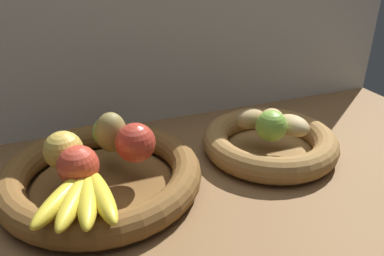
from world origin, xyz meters
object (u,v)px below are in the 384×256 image
at_px(apple_golden_left, 63,150).
at_px(potato_oblong, 251,119).
at_px(fruit_bowl_right, 269,142).
at_px(lime_near, 271,126).
at_px(apple_red_right, 136,144).
at_px(apple_red_front, 78,166).
at_px(potato_large, 272,120).
at_px(pear_brown, 111,132).
at_px(banana_bunch_front, 82,196).
at_px(potato_small, 292,125).
at_px(apple_green_back, 108,132).
at_px(fruit_bowl_left, 102,175).

distance_m(apple_golden_left, potato_oblong, 0.41).
height_order(fruit_bowl_right, lime_near, lime_near).
relative_size(apple_golden_left, apple_red_right, 0.94).
distance_m(apple_red_front, potato_large, 0.43).
bearing_deg(pear_brown, fruit_bowl_right, -5.80).
relative_size(apple_golden_left, lime_near, 1.09).
xyz_separation_m(apple_red_right, potato_large, (0.32, 0.02, -0.01)).
bearing_deg(lime_near, banana_bunch_front, -168.32).
bearing_deg(apple_red_right, potato_small, -1.69).
height_order(apple_red_right, pear_brown, pear_brown).
bearing_deg(apple_green_back, pear_brown, -81.56).
relative_size(apple_red_front, potato_oblong, 1.00).
relative_size(apple_red_right, lime_near, 1.16).
bearing_deg(potato_small, apple_golden_left, 175.58).
bearing_deg(banana_bunch_front, apple_red_right, 41.29).
bearing_deg(potato_small, lime_near, -173.33).
distance_m(apple_red_right, pear_brown, 0.07).
bearing_deg(potato_oblong, apple_red_right, -169.60).
relative_size(fruit_bowl_right, lime_near, 4.61).
xyz_separation_m(fruit_bowl_left, lime_near, (0.36, -0.04, 0.06)).
bearing_deg(apple_red_right, apple_green_back, 116.33).
bearing_deg(apple_red_front, apple_red_right, 18.74).
relative_size(fruit_bowl_left, potato_large, 5.62).
xyz_separation_m(fruit_bowl_right, banana_bunch_front, (-0.43, -0.12, 0.05)).
height_order(potato_small, potato_large, potato_large).
xyz_separation_m(fruit_bowl_right, apple_green_back, (-0.36, 0.06, 0.06)).
bearing_deg(potato_small, apple_green_back, 166.80).
distance_m(fruit_bowl_right, apple_red_right, 0.32).
relative_size(potato_small, potato_large, 1.15).
relative_size(fruit_bowl_left, apple_golden_left, 5.40).
relative_size(fruit_bowl_right, apple_golden_left, 4.22).
xyz_separation_m(apple_green_back, potato_small, (0.39, -0.09, -0.01)).
bearing_deg(fruit_bowl_right, potato_small, -45.00).
bearing_deg(potato_large, pear_brown, 174.20).
bearing_deg(apple_golden_left, potato_small, -4.42).
xyz_separation_m(potato_oblong, potato_large, (0.04, -0.03, 0.00)).
height_order(apple_red_front, apple_red_right, apple_red_right).
xyz_separation_m(apple_red_front, apple_red_right, (0.11, 0.04, 0.00)).
height_order(apple_red_right, potato_large, apple_red_right).
distance_m(apple_green_back, potato_large, 0.36).
height_order(fruit_bowl_right, apple_green_back, apple_green_back).
bearing_deg(apple_red_front, apple_green_back, 58.86).
bearing_deg(apple_golden_left, potato_large, -0.56).
height_order(apple_green_back, banana_bunch_front, apple_green_back).
bearing_deg(pear_brown, apple_red_front, -127.97).
bearing_deg(banana_bunch_front, fruit_bowl_left, 69.47).
bearing_deg(apple_red_front, potato_small, 3.44).
height_order(apple_red_front, potato_small, apple_red_front).
bearing_deg(potato_oblong, banana_bunch_front, -158.89).
bearing_deg(pear_brown, potato_oblong, -1.29).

